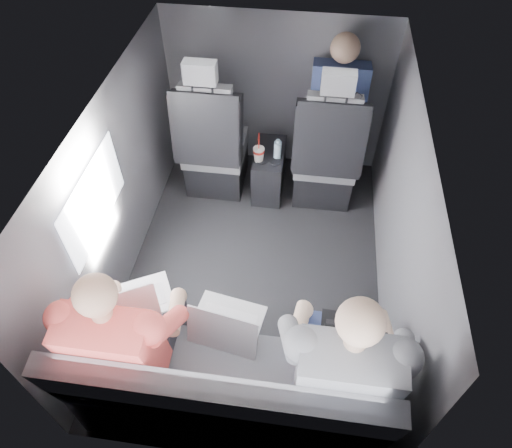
# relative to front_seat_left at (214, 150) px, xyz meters

# --- Properties ---
(floor) EXTENTS (2.60, 2.60, 0.00)m
(floor) POSITION_rel_front_seat_left_xyz_m (0.45, -0.84, -0.40)
(floor) COLOR black
(floor) RESTS_ON ground
(ceiling) EXTENTS (2.60, 2.60, 0.00)m
(ceiling) POSITION_rel_front_seat_left_xyz_m (0.45, -0.84, 0.95)
(ceiling) COLOR #B2B2AD
(ceiling) RESTS_ON panel_back
(panel_left) EXTENTS (0.02, 2.60, 1.35)m
(panel_left) POSITION_rel_front_seat_left_xyz_m (-0.45, -0.84, 0.27)
(panel_left) COLOR #56565B
(panel_left) RESTS_ON floor
(panel_right) EXTENTS (0.02, 2.60, 1.35)m
(panel_right) POSITION_rel_front_seat_left_xyz_m (1.35, -0.84, 0.27)
(panel_right) COLOR #56565B
(panel_right) RESTS_ON floor
(panel_front) EXTENTS (1.80, 0.02, 1.35)m
(panel_front) POSITION_rel_front_seat_left_xyz_m (0.45, 0.46, 0.27)
(panel_front) COLOR #56565B
(panel_front) RESTS_ON floor
(panel_back) EXTENTS (1.80, 0.02, 1.35)m
(panel_back) POSITION_rel_front_seat_left_xyz_m (0.45, -2.14, 0.27)
(panel_back) COLOR #56565B
(panel_back) RESTS_ON floor
(side_window) EXTENTS (0.02, 0.75, 0.42)m
(side_window) POSITION_rel_front_seat_left_xyz_m (-0.43, -1.14, 0.50)
(side_window) COLOR white
(side_window) RESTS_ON panel_left
(seatbelt) EXTENTS (0.35, 0.11, 0.59)m
(seatbelt) POSITION_rel_front_seat_left_xyz_m (0.90, -0.17, 0.40)
(seatbelt) COLOR black
(seatbelt) RESTS_ON front_seat_right
(front_seat_left) EXTENTS (0.52, 0.58, 1.26)m
(front_seat_left) POSITION_rel_front_seat_left_xyz_m (0.00, 0.00, 0.00)
(front_seat_left) COLOR black
(front_seat_left) RESTS_ON floor
(front_seat_right) EXTENTS (0.52, 0.58, 1.26)m
(front_seat_right) POSITION_rel_front_seat_left_xyz_m (0.90, 0.00, 0.00)
(front_seat_right) COLOR black
(front_seat_right) RESTS_ON floor
(center_console) EXTENTS (0.24, 0.48, 0.41)m
(center_console) POSITION_rel_front_seat_left_xyz_m (0.45, 0.04, -0.20)
(center_console) COLOR black
(center_console) RESTS_ON floor
(rear_bench) EXTENTS (1.60, 0.57, 0.92)m
(rear_bench) POSITION_rel_front_seat_left_xyz_m (0.45, -1.90, -0.09)
(rear_bench) COLOR slate
(rear_bench) RESTS_ON floor
(soda_cup) EXTENTS (0.09, 0.09, 0.27)m
(soda_cup) POSITION_rel_front_seat_left_xyz_m (0.38, -0.08, 0.07)
(soda_cup) COLOR white
(soda_cup) RESTS_ON center_console
(water_bottle) EXTENTS (0.06, 0.06, 0.17)m
(water_bottle) POSITION_rel_front_seat_left_xyz_m (0.52, -0.02, 0.08)
(water_bottle) COLOR #9BC0D2
(water_bottle) RESTS_ON center_console
(laptop_white) EXTENTS (0.44, 0.49, 0.27)m
(laptop_white) POSITION_rel_front_seat_left_xyz_m (-0.10, -1.62, 0.24)
(laptop_white) COLOR white
(laptop_white) RESTS_ON passenger_rear_left
(laptop_silver) EXTENTS (0.40, 0.38, 0.26)m
(laptop_silver) POSITION_rel_front_seat_left_xyz_m (0.42, -1.67, 0.24)
(laptop_silver) COLOR #B8B8BD
(laptop_silver) RESTS_ON rear_bench
(laptop_black) EXTENTS (0.31, 0.28, 0.22)m
(laptop_black) POSITION_rel_front_seat_left_xyz_m (1.06, -1.64, 0.23)
(laptop_black) COLOR black
(laptop_black) RESTS_ON passenger_rear_right
(passenger_rear_left) EXTENTS (0.53, 0.64, 1.26)m
(passenger_rear_left) POSITION_rel_front_seat_left_xyz_m (-0.06, -1.81, 0.24)
(passenger_rear_left) COLOR #343439
(passenger_rear_left) RESTS_ON rear_bench
(passenger_rear_right) EXTENTS (0.55, 0.66, 1.30)m
(passenger_rear_right) POSITION_rel_front_seat_left_xyz_m (1.01, -1.81, 0.26)
(passenger_rear_right) COLOR navy
(passenger_rear_right) RESTS_ON rear_bench
(passenger_front_right) EXTENTS (0.42, 0.42, 0.88)m
(passenger_front_right) POSITION_rel_front_seat_left_xyz_m (0.94, 0.26, 0.36)
(passenger_front_right) COLOR navy
(passenger_front_right) RESTS_ON front_seat_right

